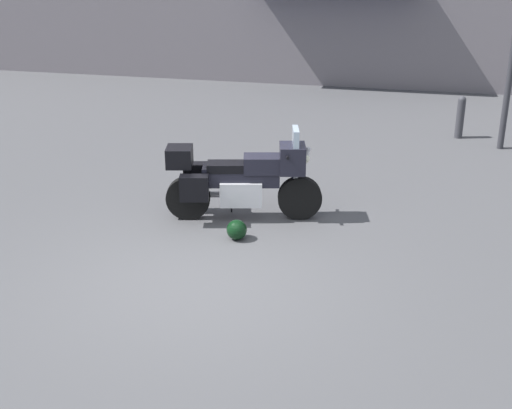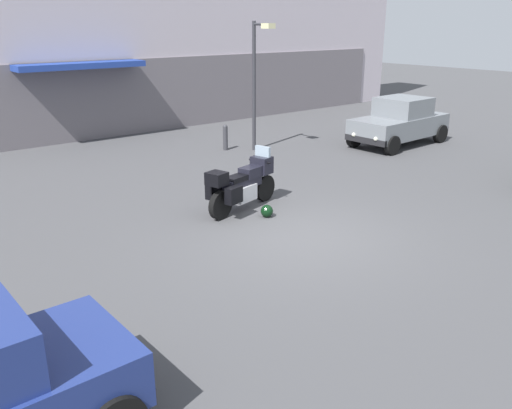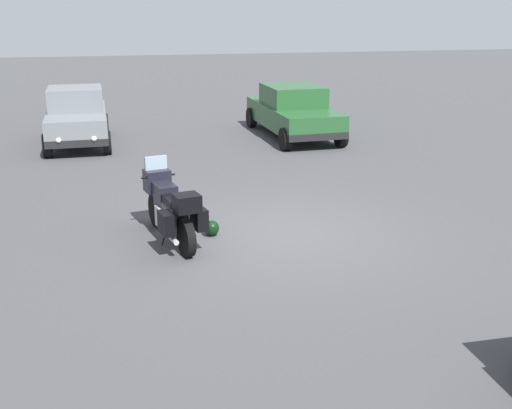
{
  "view_description": "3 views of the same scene",
  "coord_description": "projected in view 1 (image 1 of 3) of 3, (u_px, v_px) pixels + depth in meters",
  "views": [
    {
      "loc": [
        2.43,
        -6.96,
        3.89
      ],
      "look_at": [
        0.55,
        0.85,
        0.7
      ],
      "focal_mm": 47.99,
      "sensor_mm": 36.0,
      "label": 1
    },
    {
      "loc": [
        -6.96,
        -7.22,
        4.12
      ],
      "look_at": [
        -0.58,
        0.69,
        0.61
      ],
      "focal_mm": 37.23,
      "sensor_mm": 36.0,
      "label": 2
    },
    {
      "loc": [
        -10.56,
        2.69,
        4.05
      ],
      "look_at": [
        -0.42,
        0.56,
        0.73
      ],
      "focal_mm": 45.06,
      "sensor_mm": 36.0,
      "label": 3
    }
  ],
  "objects": [
    {
      "name": "motorcycle",
      "position": [
        241.0,
        178.0,
        9.79
      ],
      "size": [
        2.23,
        1.03,
        1.36
      ],
      "rotation": [
        0.0,
        0.0,
        0.24
      ],
      "color": "black",
      "rests_on": "ground"
    },
    {
      "name": "helmet",
      "position": [
        237.0,
        230.0,
        9.29
      ],
      "size": [
        0.28,
        0.28,
        0.28
      ],
      "primitive_type": "sphere",
      "color": "black",
      "rests_on": "ground"
    },
    {
      "name": "ground_plane",
      "position": [
        195.0,
        280.0,
        8.25
      ],
      "size": [
        80.0,
        80.0,
        0.0
      ],
      "primitive_type": "plane",
      "color": "#424244"
    },
    {
      "name": "bollard_curbside",
      "position": [
        460.0,
        116.0,
        13.81
      ],
      "size": [
        0.16,
        0.16,
        0.86
      ],
      "color": "#333338",
      "rests_on": "ground"
    }
  ]
}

